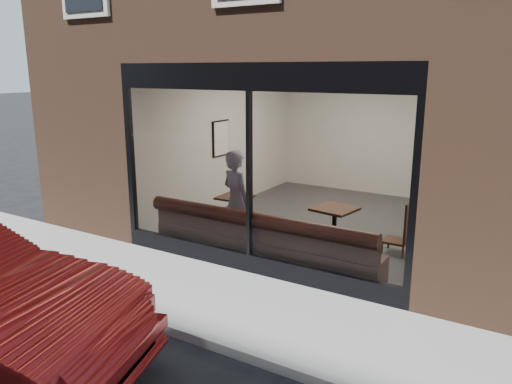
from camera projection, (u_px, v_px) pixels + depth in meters
The scene contains 20 objects.
ground at pixel (162, 328), 6.15m from camera, with size 120.00×120.00×0.00m, color black.
sidewalk_near at pixel (210, 297), 6.98m from camera, with size 40.00×2.00×0.01m, color gray.
kerb_near at pixel (159, 325), 6.10m from camera, with size 40.00×0.10×0.12m, color gray.
host_building_pier_left at pixel (249, 123), 14.30m from camera, with size 2.50×12.00×3.20m, color brown.
host_building_backfill at pixel (408, 121), 14.89m from camera, with size 5.00×6.00×3.20m, color brown.
cafe_floor at pixel (325, 223), 10.30m from camera, with size 6.00×6.00×0.00m, color #2D2D30.
cafe_ceiling at pixel (331, 65), 9.54m from camera, with size 6.00×6.00×0.00m, color white.
cafe_wall_back at pixel (376, 131), 12.40m from camera, with size 5.00×5.00×0.00m, color silver.
cafe_wall_left at pixel (225, 138), 11.17m from camera, with size 6.00×6.00×0.00m, color silver.
cafe_wall_right at pixel (461, 158), 8.66m from camera, with size 6.00×6.00×0.00m, color silver.
storefront_kick at pixel (250, 263), 7.82m from camera, with size 5.00×0.10×0.30m, color black.
storefront_header at pixel (249, 77), 7.14m from camera, with size 5.00×0.10×0.40m, color black.
storefront_mullion at pixel (249, 176), 7.48m from camera, with size 0.06×0.10×2.50m, color black.
storefront_glass at pixel (248, 176), 7.46m from camera, with size 4.80×4.80×0.00m, color white.
banquette at pixel (263, 251), 8.13m from camera, with size 4.00×0.55×0.45m, color #3C1A16.
person at pixel (236, 201), 8.58m from camera, with size 0.65×0.43×1.79m, color #8C96BD.
cafe_table_left at pixel (235, 197), 9.47m from camera, with size 0.59×0.59×0.04m, color #311E13.
cafe_table_right at pixel (335, 209), 8.67m from camera, with size 0.67×0.67×0.04m, color #311E13.
cafe_chair_right at pixel (396, 241), 8.56m from camera, with size 0.41×0.41×0.04m, color #311E13.
wall_poster at pixel (222, 138), 10.98m from camera, with size 0.02×0.54×0.73m, color white.
Camera 1 is at (3.90, -4.15, 3.10)m, focal length 35.00 mm.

